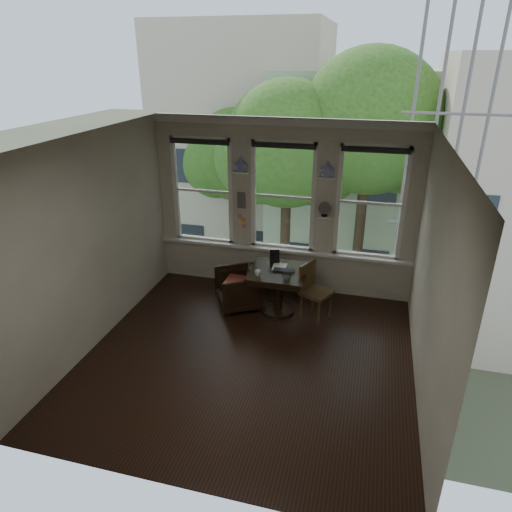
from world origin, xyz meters
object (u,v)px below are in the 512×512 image
(table, at_px, (278,291))
(mug, at_px, (258,273))
(armchair_left, at_px, (239,289))
(side_chair_right, at_px, (316,292))
(laptop, at_px, (284,272))

(table, bearing_deg, mug, -137.35)
(armchair_left, xyz_separation_m, side_chair_right, (1.30, -0.04, 0.13))
(laptop, distance_m, mug, 0.43)
(armchair_left, height_order, side_chair_right, side_chair_right)
(laptop, bearing_deg, table, 149.79)
(laptop, bearing_deg, side_chair_right, -0.74)
(side_chair_right, distance_m, mug, 0.99)
(table, distance_m, mug, 0.57)
(armchair_left, height_order, mug, mug)
(side_chair_right, bearing_deg, armchair_left, 113.30)
(laptop, height_order, mug, mug)
(side_chair_right, xyz_separation_m, laptop, (-0.53, -0.01, 0.30))
(side_chair_right, relative_size, laptop, 2.68)
(armchair_left, relative_size, side_chair_right, 0.78)
(armchair_left, height_order, laptop, laptop)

